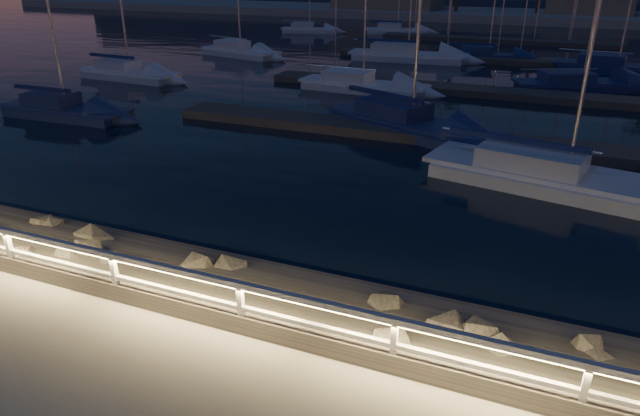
{
  "coord_description": "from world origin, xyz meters",
  "views": [
    {
      "loc": [
        5.91,
        -7.87,
        6.55
      ],
      "look_at": [
        0.96,
        4.0,
        0.95
      ],
      "focal_mm": 32.0,
      "sensor_mm": 36.0,
      "label": 1
    }
  ],
  "objects_px": {
    "sailboat_a": "(63,108)",
    "sailboat_n": "(396,30)",
    "sailboat_f": "(408,122)",
    "sailboat_e": "(128,72)",
    "sailboat_c": "(360,84)",
    "sailboat_g": "(614,66)",
    "sailboat_i": "(239,51)",
    "sailboat_j": "(486,55)",
    "guard_rail": "(192,284)",
    "sailboat_h": "(579,83)",
    "sailboat_d": "(559,175)",
    "sailboat_m": "(308,29)",
    "sailboat_k": "(405,54)"
  },
  "relations": [
    {
      "from": "sailboat_h",
      "to": "sailboat_e",
      "type": "bearing_deg",
      "value": 171.15
    },
    {
      "from": "sailboat_h",
      "to": "sailboat_i",
      "type": "bearing_deg",
      "value": 147.29
    },
    {
      "from": "sailboat_e",
      "to": "sailboat_i",
      "type": "distance_m",
      "value": 11.46
    },
    {
      "from": "sailboat_d",
      "to": "sailboat_k",
      "type": "height_order",
      "value": "sailboat_d"
    },
    {
      "from": "sailboat_h",
      "to": "sailboat_a",
      "type": "bearing_deg",
      "value": -169.05
    },
    {
      "from": "sailboat_m",
      "to": "sailboat_e",
      "type": "bearing_deg",
      "value": -102.72
    },
    {
      "from": "guard_rail",
      "to": "sailboat_h",
      "type": "height_order",
      "value": "sailboat_h"
    },
    {
      "from": "sailboat_j",
      "to": "sailboat_a",
      "type": "bearing_deg",
      "value": -129.01
    },
    {
      "from": "sailboat_a",
      "to": "sailboat_f",
      "type": "relative_size",
      "value": 0.8
    },
    {
      "from": "sailboat_g",
      "to": "sailboat_i",
      "type": "bearing_deg",
      "value": -165.62
    },
    {
      "from": "sailboat_a",
      "to": "sailboat_g",
      "type": "xyz_separation_m",
      "value": [
        25.81,
        24.07,
        0.0
      ]
    },
    {
      "from": "sailboat_a",
      "to": "sailboat_m",
      "type": "height_order",
      "value": "sailboat_a"
    },
    {
      "from": "sailboat_c",
      "to": "sailboat_f",
      "type": "distance_m",
      "value": 9.12
    },
    {
      "from": "sailboat_c",
      "to": "sailboat_g",
      "type": "relative_size",
      "value": 0.94
    },
    {
      "from": "sailboat_c",
      "to": "sailboat_g",
      "type": "bearing_deg",
      "value": 44.88
    },
    {
      "from": "sailboat_j",
      "to": "guard_rail",
      "type": "bearing_deg",
      "value": -96.58
    },
    {
      "from": "sailboat_g",
      "to": "sailboat_n",
      "type": "bearing_deg",
      "value": 147.95
    },
    {
      "from": "guard_rail",
      "to": "sailboat_m",
      "type": "distance_m",
      "value": 54.13
    },
    {
      "from": "guard_rail",
      "to": "sailboat_j",
      "type": "xyz_separation_m",
      "value": [
        0.48,
        38.82,
        -0.97
      ]
    },
    {
      "from": "sailboat_a",
      "to": "sailboat_h",
      "type": "bearing_deg",
      "value": 34.06
    },
    {
      "from": "sailboat_f",
      "to": "sailboat_n",
      "type": "distance_m",
      "value": 38.09
    },
    {
      "from": "sailboat_e",
      "to": "sailboat_m",
      "type": "xyz_separation_m",
      "value": [
        0.44,
        28.36,
        -0.04
      ]
    },
    {
      "from": "sailboat_a",
      "to": "sailboat_n",
      "type": "height_order",
      "value": "sailboat_a"
    },
    {
      "from": "guard_rail",
      "to": "sailboat_g",
      "type": "xyz_separation_m",
      "value": [
        9.37,
        36.97,
        -0.94
      ]
    },
    {
      "from": "sailboat_m",
      "to": "sailboat_a",
      "type": "bearing_deg",
      "value": -96.87
    },
    {
      "from": "sailboat_h",
      "to": "sailboat_i",
      "type": "distance_m",
      "value": 25.69
    },
    {
      "from": "sailboat_a",
      "to": "guard_rail",
      "type": "bearing_deg",
      "value": -39.71
    },
    {
      "from": "sailboat_g",
      "to": "sailboat_m",
      "type": "height_order",
      "value": "sailboat_g"
    },
    {
      "from": "sailboat_e",
      "to": "sailboat_n",
      "type": "relative_size",
      "value": 1.07
    },
    {
      "from": "sailboat_g",
      "to": "sailboat_m",
      "type": "bearing_deg",
      "value": 162.14
    },
    {
      "from": "sailboat_e",
      "to": "sailboat_f",
      "type": "relative_size",
      "value": 0.85
    },
    {
      "from": "guard_rail",
      "to": "sailboat_n",
      "type": "relative_size",
      "value": 3.83
    },
    {
      "from": "sailboat_a",
      "to": "sailboat_f",
      "type": "bearing_deg",
      "value": 11.73
    },
    {
      "from": "sailboat_e",
      "to": "sailboat_i",
      "type": "height_order",
      "value": "sailboat_i"
    },
    {
      "from": "guard_rail",
      "to": "sailboat_n",
      "type": "height_order",
      "value": "sailboat_n"
    },
    {
      "from": "sailboat_k",
      "to": "guard_rail",
      "type": "bearing_deg",
      "value": -86.21
    },
    {
      "from": "sailboat_a",
      "to": "sailboat_n",
      "type": "bearing_deg",
      "value": 80.46
    },
    {
      "from": "sailboat_d",
      "to": "sailboat_a",
      "type": "bearing_deg",
      "value": -170.88
    },
    {
      "from": "sailboat_i",
      "to": "sailboat_j",
      "type": "distance_m",
      "value": 19.59
    },
    {
      "from": "sailboat_c",
      "to": "sailboat_n",
      "type": "distance_m",
      "value": 29.44
    },
    {
      "from": "sailboat_f",
      "to": "sailboat_a",
      "type": "bearing_deg",
      "value": -142.79
    },
    {
      "from": "sailboat_e",
      "to": "sailboat_j",
      "type": "height_order",
      "value": "sailboat_e"
    },
    {
      "from": "sailboat_a",
      "to": "sailboat_c",
      "type": "xyz_separation_m",
      "value": [
        11.51,
        11.56,
        -0.01
      ]
    },
    {
      "from": "guard_rail",
      "to": "sailboat_m",
      "type": "bearing_deg",
      "value": 111.33
    },
    {
      "from": "guard_rail",
      "to": "sailboat_h",
      "type": "bearing_deg",
      "value": 76.57
    },
    {
      "from": "sailboat_e",
      "to": "sailboat_m",
      "type": "height_order",
      "value": "sailboat_e"
    },
    {
      "from": "guard_rail",
      "to": "sailboat_i",
      "type": "relative_size",
      "value": 3.56
    },
    {
      "from": "sailboat_a",
      "to": "sailboat_e",
      "type": "height_order",
      "value": "sailboat_e"
    },
    {
      "from": "guard_rail",
      "to": "sailboat_c",
      "type": "distance_m",
      "value": 24.97
    },
    {
      "from": "sailboat_h",
      "to": "sailboat_i",
      "type": "xyz_separation_m",
      "value": [
        -25.44,
        3.58,
        0.04
      ]
    }
  ]
}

